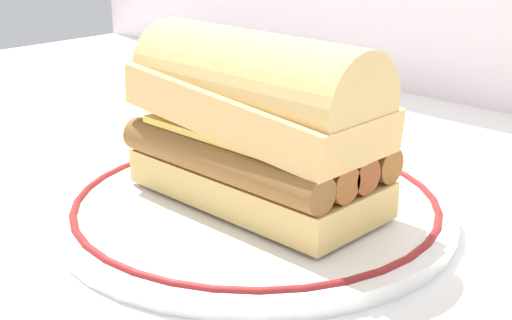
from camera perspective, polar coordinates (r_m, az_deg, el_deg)
ground_plane at (r=0.55m, az=0.71°, el=-4.16°), size 1.50×1.50×0.00m
plate at (r=0.54m, az=-0.00°, el=-3.71°), size 0.30×0.30×0.01m
sausage_sandwich at (r=0.52m, az=-0.00°, el=3.24°), size 0.19×0.10×0.12m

